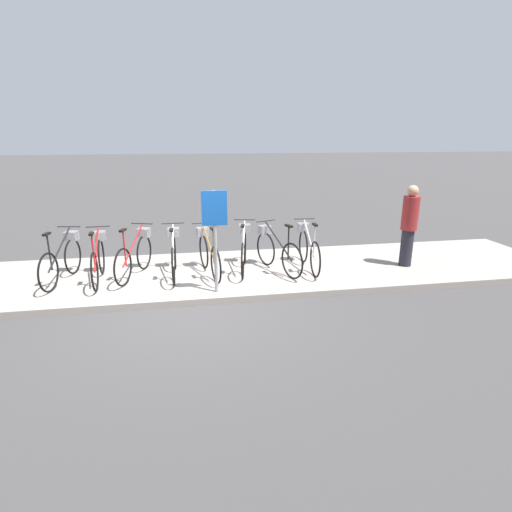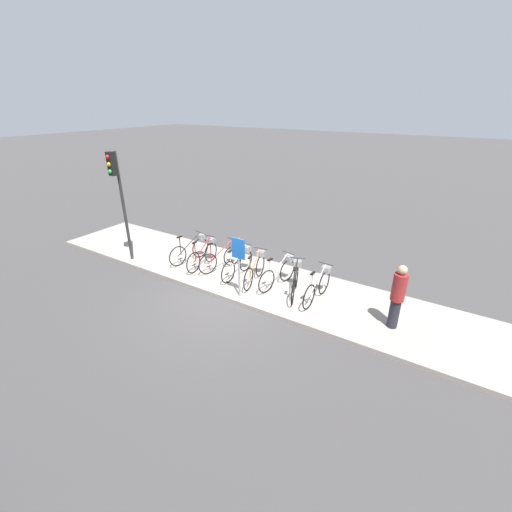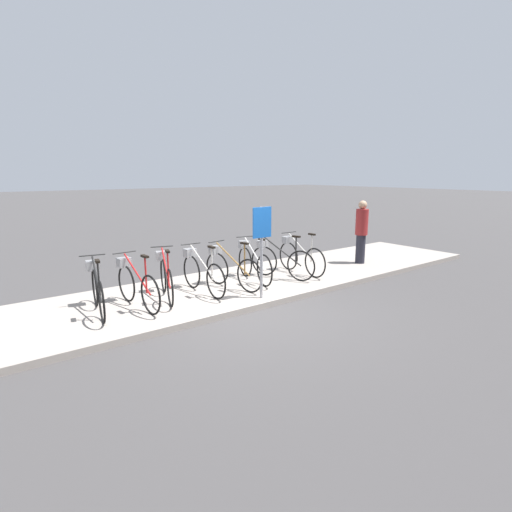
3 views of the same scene
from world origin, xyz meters
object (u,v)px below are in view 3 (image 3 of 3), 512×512
at_px(parked_bicycle_1, 136,283).
at_px(sign_post, 262,237).
at_px(parked_bicycle_7, 299,255).
at_px(pedestrian, 361,230).
at_px(parked_bicycle_5, 253,261).
at_px(parked_bicycle_0, 97,288).
at_px(parked_bicycle_2, 166,276).
at_px(parked_bicycle_4, 230,267).
at_px(parked_bicycle_3, 201,271).
at_px(parked_bicycle_6, 279,259).

relative_size(parked_bicycle_1, sign_post, 0.94).
height_order(parked_bicycle_7, pedestrian, pedestrian).
xyz_separation_m(parked_bicycle_5, sign_post, (-0.68, -1.20, 0.80)).
bearing_deg(parked_bicycle_0, pedestrian, -2.23).
height_order(parked_bicycle_0, pedestrian, pedestrian).
bearing_deg(parked_bicycle_2, parked_bicycle_5, 0.32).
bearing_deg(parked_bicycle_4, parked_bicycle_3, 175.07).
relative_size(pedestrian, sign_post, 0.95).
distance_m(parked_bicycle_4, pedestrian, 4.30).
height_order(parked_bicycle_6, pedestrian, pedestrian).
xyz_separation_m(parked_bicycle_3, parked_bicycle_7, (2.81, -0.02, 0.00)).
bearing_deg(parked_bicycle_4, parked_bicycle_2, 173.68).
relative_size(parked_bicycle_1, pedestrian, 0.99).
relative_size(parked_bicycle_5, pedestrian, 0.98).
height_order(parked_bicycle_5, parked_bicycle_6, same).
bearing_deg(parked_bicycle_1, parked_bicycle_2, 13.65).
bearing_deg(parked_bicycle_5, parked_bicycle_7, -5.50).
distance_m(parked_bicycle_1, parked_bicycle_6, 3.54).
xyz_separation_m(pedestrian, sign_post, (-4.19, -0.85, 0.34)).
bearing_deg(parked_bicycle_0, parked_bicycle_5, 1.21).
xyz_separation_m(parked_bicycle_2, pedestrian, (5.71, -0.34, 0.46)).
relative_size(parked_bicycle_7, sign_post, 0.94).
bearing_deg(sign_post, parked_bicycle_6, 37.58).
bearing_deg(pedestrian, parked_bicycle_5, 174.29).
relative_size(parked_bicycle_0, parked_bicycle_5, 1.00).
bearing_deg(parked_bicycle_4, parked_bicycle_6, -0.50).
bearing_deg(parked_bicycle_1, parked_bicycle_3, 2.63).
distance_m(parked_bicycle_6, parked_bicycle_7, 0.71).
bearing_deg(parked_bicycle_6, parked_bicycle_4, 179.50).
bearing_deg(parked_bicycle_1, parked_bicycle_4, 0.18).
relative_size(parked_bicycle_1, parked_bicycle_7, 1.00).
bearing_deg(sign_post, parked_bicycle_5, 60.68).
relative_size(parked_bicycle_3, sign_post, 0.94).
height_order(parked_bicycle_0, parked_bicycle_4, same).
xyz_separation_m(parked_bicycle_3, parked_bicycle_4, (0.69, -0.06, 0.00)).
bearing_deg(parked_bicycle_5, sign_post, -119.32).
xyz_separation_m(parked_bicycle_0, parked_bicycle_6, (4.21, -0.11, 0.00)).
bearing_deg(parked_bicycle_4, parked_bicycle_1, -179.82).
relative_size(parked_bicycle_2, parked_bicycle_3, 0.96).
bearing_deg(parked_bicycle_2, sign_post, -37.99).
bearing_deg(sign_post, parked_bicycle_3, 125.23).
bearing_deg(parked_bicycle_7, parked_bicycle_0, 179.35).
relative_size(parked_bicycle_0, parked_bicycle_7, 0.99).
height_order(parked_bicycle_4, sign_post, sign_post).
distance_m(parked_bicycle_4, sign_post, 1.31).
distance_m(parked_bicycle_3, parked_bicycle_6, 2.10).
distance_m(parked_bicycle_0, parked_bicycle_5, 3.56).
relative_size(parked_bicycle_1, parked_bicycle_5, 1.01).
xyz_separation_m(parked_bicycle_3, parked_bicycle_6, (2.10, -0.07, 0.00)).
xyz_separation_m(parked_bicycle_0, parked_bicycle_2, (1.36, 0.06, 0.00)).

